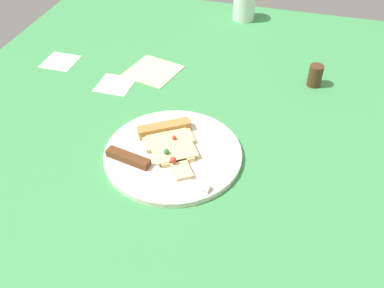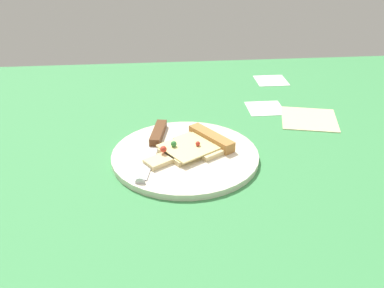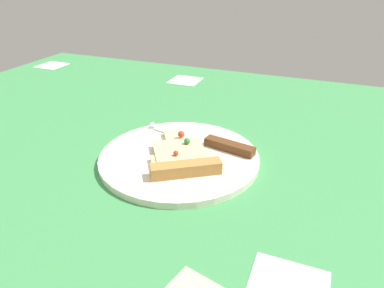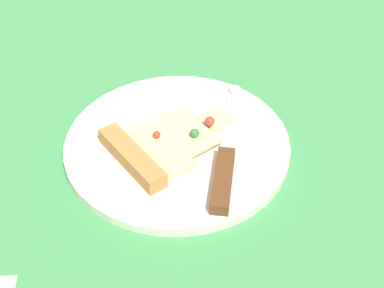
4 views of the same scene
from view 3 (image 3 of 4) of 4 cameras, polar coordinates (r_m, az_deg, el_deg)
The scene contains 4 objects.
ground_plane at distance 63.43cm, azimuth -12.21°, elevation -6.63°, with size 143.58×143.58×3.00cm.
plate at distance 66.25cm, azimuth -2.08°, elevation -2.19°, with size 29.88×29.88×1.25cm, color silver.
pizza_slice at distance 63.35cm, azimuth -1.69°, elevation -2.20°, with size 16.09×18.82×2.64cm.
knife at distance 69.46cm, azimuth 2.74°, elevation 0.45°, with size 23.94×6.83×2.45cm.
Camera 3 is at (31.36, -42.51, 33.59)cm, focal length 32.93 mm.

